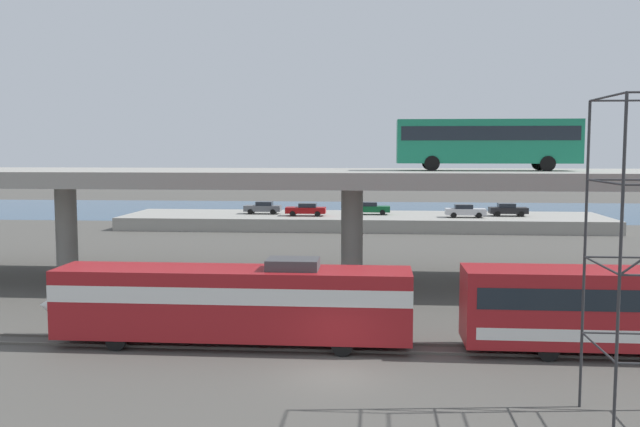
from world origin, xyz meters
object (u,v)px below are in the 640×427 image
Objects in this scene: transit_bus_on_overpass at (487,140)px; train_locomotive at (216,299)px; parked_car_4 at (465,211)px; parked_car_2 at (508,209)px; parked_car_3 at (263,207)px; parked_car_0 at (370,208)px; parked_car_1 at (306,209)px.

train_locomotive is at bearing -133.21° from transit_bus_on_overpass.
train_locomotive is 23.03m from transit_bus_on_overpass.
parked_car_4 is (2.70, 32.91, -7.61)m from transit_bus_on_overpass.
parked_car_2 and parked_car_4 have the same top height.
transit_bus_on_overpass is at bearing -133.21° from train_locomotive.
train_locomotive reaches higher than parked_car_2.
parked_car_3 is at bearing -83.07° from train_locomotive.
train_locomotive is 4.04× the size of parked_car_3.
transit_bus_on_overpass is 2.57× the size of parked_car_0.
train_locomotive is 3.82× the size of parked_car_1.
transit_bus_on_overpass is 37.53m from parked_car_1.
transit_bus_on_overpass reaches higher than parked_car_4.
train_locomotive is 1.48× the size of transit_bus_on_overpass.
parked_car_1 is at bearing -175.71° from parked_car_2.
parked_car_3 is at bearing -22.19° from parked_car_1.
parked_car_0 and parked_car_1 have the same top height.
parked_car_1 is 1.07× the size of parked_car_2.
parked_car_4 is at bearing 173.80° from parked_car_3.
parked_car_0 is 16.10m from parked_car_2.
parked_car_3 is at bearing 120.73° from transit_bus_on_overpass.
parked_car_4 is at bearing -109.82° from train_locomotive.
train_locomotive is 55.71m from parked_car_2.
parked_car_1 and parked_car_3 have the same top height.
parked_car_0 and parked_car_3 have the same top height.
parked_car_3 is (-5.47, 2.23, -0.00)m from parked_car_1.
train_locomotive is 4.08× the size of parked_car_2.
parked_car_0 is (6.67, 51.49, 0.08)m from train_locomotive.
parked_car_0 is 1.07× the size of parked_car_2.
parked_car_1 is 1.03× the size of parked_car_4.
parked_car_0 is at bearing 102.94° from transit_bus_on_overpass.
parked_car_2 is (7.89, 35.03, -7.61)m from transit_bus_on_overpass.
transit_bus_on_overpass reaches higher than parked_car_2.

